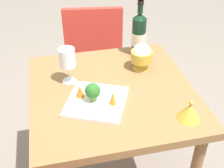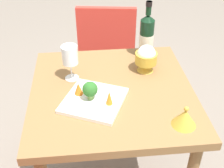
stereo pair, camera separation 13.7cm
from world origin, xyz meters
The scene contains 10 objects.
dining_table centered at (0.00, 0.00, 0.63)m, with size 0.76×0.76×0.73m.
chair_near_window centered at (-0.05, -0.81, 0.53)m, with size 0.45×0.45×0.85m.
wine_bottle centered at (-0.22, -0.30, 0.85)m, with size 0.08×0.08×0.31m.
wine_glass centered at (0.19, -0.11, 0.86)m, with size 0.08×0.08×0.18m.
rice_bowl centered at (-0.19, -0.15, 0.81)m, with size 0.11×0.11×0.14m.
rice_bowl_lid centered at (-0.26, 0.27, 0.77)m, with size 0.10×0.10×0.09m.
serving_plate centered at (0.09, 0.08, 0.74)m, with size 0.33×0.33×0.02m.
broccoli_floret centered at (0.10, 0.08, 0.80)m, with size 0.07×0.07×0.09m.
carrot_garnish_left centered at (0.02, 0.12, 0.78)m, with size 0.03×0.03×0.07m.
carrot_garnish_right centered at (0.15, 0.04, 0.78)m, with size 0.04×0.04×0.06m.
Camera 2 is at (0.11, 1.10, 1.56)m, focal length 47.24 mm.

